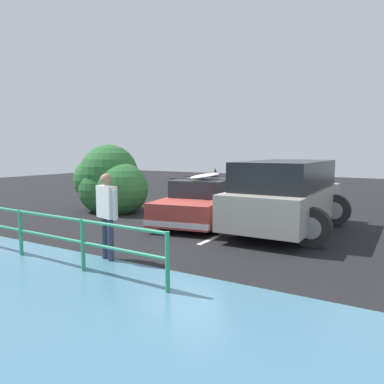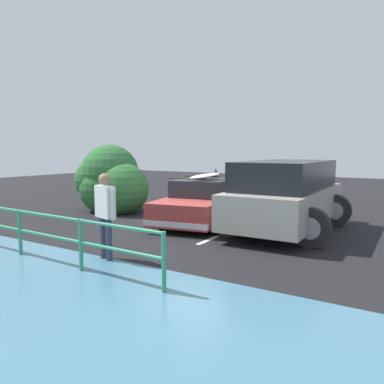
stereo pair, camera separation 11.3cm
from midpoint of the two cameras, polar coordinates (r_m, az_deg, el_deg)
The scene contains 7 objects.
ground_plane at distance 10.51m, azimuth -0.21°, elevation -5.21°, with size 44.00×44.00×0.02m, color black.
parking_stripe at distance 10.49m, azimuth 7.73°, elevation -5.23°, with size 4.69×0.12×0.00m, color silver.
sedan_car at distance 10.97m, azimuth 2.02°, elevation -1.48°, with size 2.77×4.31×1.54m.
suv_car at distance 10.03m, azimuth 14.45°, elevation -0.40°, with size 2.86×4.74×1.83m.
person_bystander at distance 7.33m, azimuth -12.65°, elevation -2.42°, with size 0.63×0.31×1.67m.
railing_fence at distance 8.28m, azimuth -24.44°, elevation -4.51°, with size 7.40×0.31×0.92m.
bush_near_left at distance 13.25m, azimuth -12.23°, elevation 1.37°, with size 2.81×2.24×2.39m.
Camera 2 is at (-5.49, 8.71, 2.11)m, focal length 35.00 mm.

